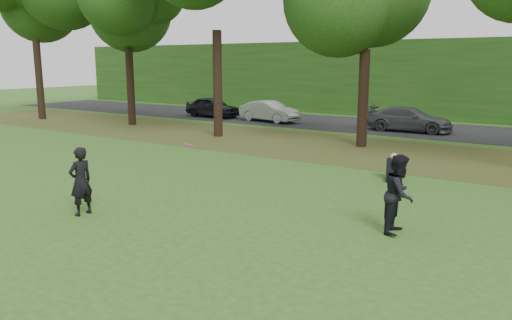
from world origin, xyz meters
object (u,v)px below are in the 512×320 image
Objects in this scene: player_right at (399,194)px; seated_person at (393,170)px; frisbee at (190,145)px; player_left at (81,181)px.

player_right is 2.05× the size of seated_person.
player_right is 4.88× the size of frisbee.
player_right reaches higher than seated_person.
player_right is at bearing 24.51° from frisbee.
player_right is (6.69, 2.98, 0.03)m from player_left.
seated_person is at bearing 69.86° from frisbee.
player_left is 1.99× the size of seated_person.
player_left is 0.97× the size of player_right.
seated_person is (-1.73, 4.75, -0.54)m from player_right.
player_left is at bearing 110.00° from player_right.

